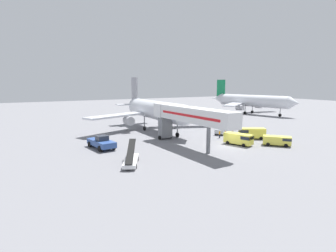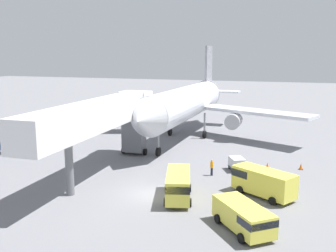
% 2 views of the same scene
% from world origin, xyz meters
% --- Properties ---
extents(ground_plane, '(300.00, 300.00, 0.00)m').
position_xyz_m(ground_plane, '(0.00, 0.00, 0.00)').
color(ground_plane, slate).
extents(airplane_at_gate, '(36.29, 33.92, 13.55)m').
position_xyz_m(airplane_at_gate, '(-3.81, 23.55, 5.14)').
color(airplane_at_gate, silver).
rests_on(airplane_at_gate, ground).
extents(jet_bridge, '(4.01, 22.76, 7.66)m').
position_xyz_m(jet_bridge, '(-6.72, 4.21, 5.85)').
color(jet_bridge, silver).
rests_on(jet_bridge, ground).
extents(pushback_tug, '(3.82, 7.36, 2.46)m').
position_xyz_m(pushback_tug, '(-21.55, 10.25, 1.14)').
color(pushback_tug, '#2D4C8E').
rests_on(pushback_tug, ground).
extents(belt_loader_truck, '(4.78, 6.92, 3.24)m').
position_xyz_m(belt_loader_truck, '(-20.66, -1.95, 0.77)').
color(belt_loader_truck, white).
rests_on(belt_loader_truck, ground).
extents(service_van_near_center, '(3.46, 5.90, 2.24)m').
position_xyz_m(service_van_near_center, '(2.66, -0.13, 1.28)').
color(service_van_near_center, '#E5DB4C').
rests_on(service_van_near_center, ground).
extents(service_van_mid_center, '(5.74, 4.56, 2.33)m').
position_xyz_m(service_van_mid_center, '(9.19, 3.06, 1.33)').
color(service_van_mid_center, '#E5DB4C').
rests_on(service_van_mid_center, ground).
extents(service_van_far_center, '(4.93, 5.25, 1.84)m').
position_xyz_m(service_van_far_center, '(8.75, -4.27, 1.07)').
color(service_van_far_center, '#E5DB4C').
rests_on(service_van_far_center, ground).
extents(baggage_cart_near_left, '(2.14, 2.44, 1.36)m').
position_xyz_m(baggage_cart_near_left, '(5.98, 9.67, 0.76)').
color(baggage_cart_near_left, '#38383D').
rests_on(baggage_cart_near_left, ground).
extents(ground_crew_worker_foreground, '(0.36, 0.36, 1.66)m').
position_xyz_m(ground_crew_worker_foreground, '(3.86, 7.13, 0.88)').
color(ground_crew_worker_foreground, '#1E2333').
rests_on(ground_crew_worker_foreground, ground).
extents(safety_cone_alpha, '(0.45, 0.45, 0.69)m').
position_xyz_m(safety_cone_alpha, '(12.34, 12.29, 0.34)').
color(safety_cone_alpha, black).
rests_on(safety_cone_alpha, ground).
extents(safety_cone_bravo, '(0.51, 0.51, 0.77)m').
position_xyz_m(safety_cone_bravo, '(8.98, 11.10, 0.38)').
color(safety_cone_bravo, black).
rests_on(safety_cone_bravo, ground).
extents(airplane_background, '(34.46, 36.28, 13.14)m').
position_xyz_m(airplane_background, '(44.72, 38.22, 5.06)').
color(airplane_background, silver).
rests_on(airplane_background, ground).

